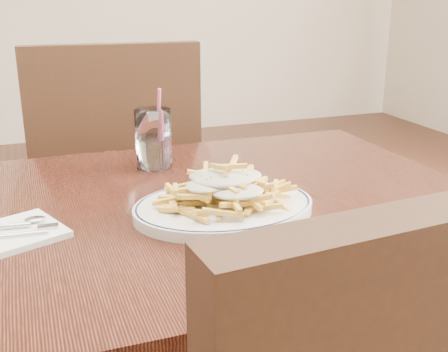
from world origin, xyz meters
name	(u,v)px	position (x,y,z in m)	size (l,w,h in m)	color
table	(172,244)	(0.00, 0.00, 0.67)	(1.20, 0.80, 0.75)	black
chair_far	(116,188)	(0.00, 0.64, 0.56)	(0.49, 0.49, 1.00)	black
fries_plate	(224,207)	(0.08, -0.07, 0.76)	(0.35, 0.31, 0.02)	white
loaded_fries	(224,184)	(0.08, -0.07, 0.80)	(0.21, 0.17, 0.06)	#E8B947
water_glass	(154,142)	(0.03, 0.24, 0.81)	(0.08, 0.08, 0.18)	white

